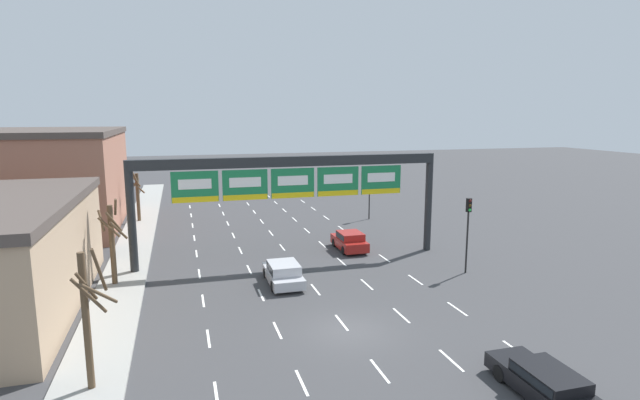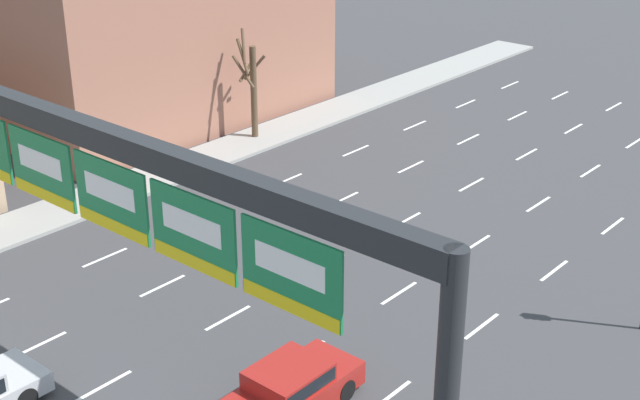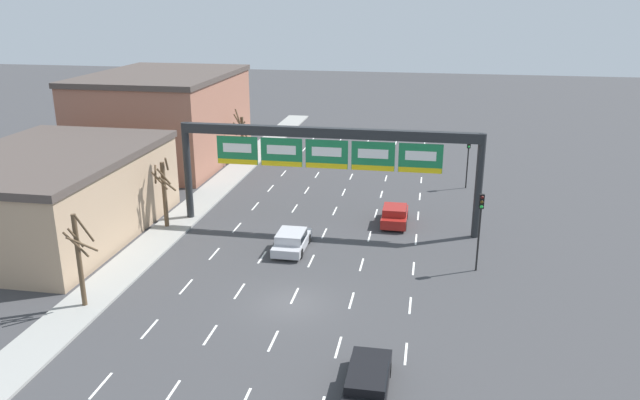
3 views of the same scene
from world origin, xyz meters
name	(u,v)px [view 1 (image 1 of 3)]	position (x,y,z in m)	size (l,w,h in m)	color
ground_plane	(348,331)	(0.00, 0.00, 0.00)	(220.00, 220.00, 0.00)	#3D3D3F
sidewalk_left	(97,360)	(-11.30, 0.00, 0.07)	(2.80, 110.00, 0.15)	#999993
lane_dashes	(289,256)	(0.00, 13.50, 0.00)	(13.32, 67.00, 0.01)	white
sign_gantry	(292,178)	(0.00, 12.23, 5.98)	(21.94, 0.70, 7.51)	#232628
building_far	(43,180)	(-19.53, 28.43, 4.54)	(13.12, 17.81, 9.06)	#9E6651
car_silver	(283,272)	(-1.64, 7.56, 0.74)	(1.96, 4.41, 1.38)	#B7B7BC
car_red	(350,240)	(4.88, 13.81, 0.77)	(1.89, 4.00, 1.45)	maroon
car_black	(545,382)	(5.09, -7.54, 0.68)	(1.85, 4.78, 1.24)	black
traffic_light_near_gantry	(468,220)	(10.47, 6.40, 3.57)	(0.30, 0.35, 5.02)	black
traffic_light_mid_block	(370,187)	(10.57, 24.21, 3.26)	(0.30, 0.35, 4.56)	black
tree_bare_closest	(88,314)	(-11.05, -2.46, 3.13)	(1.46, 1.69, 5.62)	brown
tree_bare_second	(112,240)	(-11.65, 9.98, 2.94)	(1.69, 1.40, 5.30)	brown
tree_bare_third	(137,193)	(-11.60, 28.94, 2.88)	(1.54, 1.59, 5.45)	brown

